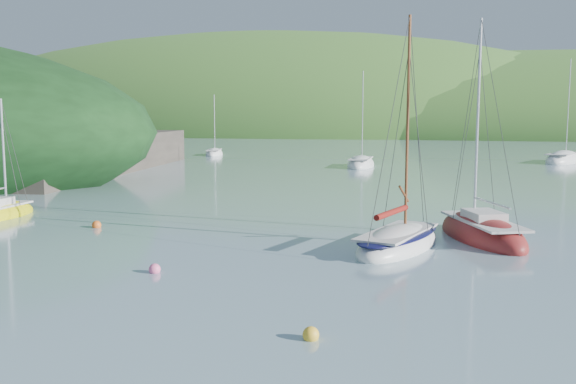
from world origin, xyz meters
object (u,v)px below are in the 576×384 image
(distant_sloop_a, at_px, (361,165))
(distant_sloop_b, at_px, (563,161))
(daysailer_white, at_px, (398,243))
(distant_sloop_c, at_px, (214,154))
(sloop_red, at_px, (482,234))

(distant_sloop_a, xyz_separation_m, distant_sloop_b, (20.79, 12.41, 0.02))
(daysailer_white, distance_m, distant_sloop_c, 60.42)
(sloop_red, bearing_deg, distant_sloop_c, 100.52)
(distant_sloop_a, distance_m, distant_sloop_b, 24.21)
(distant_sloop_a, height_order, distant_sloop_b, distant_sloop_b)
(daysailer_white, relative_size, distant_sloop_a, 0.95)
(distant_sloop_c, bearing_deg, sloop_red, -71.46)
(sloop_red, xyz_separation_m, distant_sloop_a, (-12.27, 36.41, -0.02))
(daysailer_white, height_order, distant_sloop_b, distant_sloop_b)
(sloop_red, bearing_deg, distant_sloop_a, 84.12)
(distant_sloop_b, bearing_deg, distant_sloop_c, -160.55)
(daysailer_white, height_order, sloop_red, sloop_red)
(distant_sloop_a, xyz_separation_m, distant_sloop_c, (-21.98, 12.46, -0.03))
(daysailer_white, height_order, distant_sloop_a, distant_sloop_a)
(distant_sloop_b, height_order, distant_sloop_c, distant_sloop_b)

